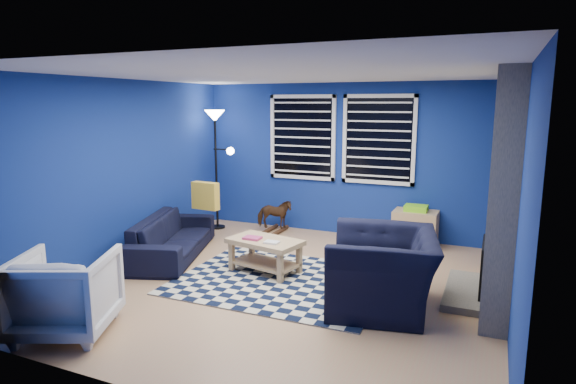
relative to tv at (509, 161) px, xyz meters
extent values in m
plane|color=tan|center=(-2.45, -2.00, -1.40)|extent=(5.00, 5.00, 0.00)
plane|color=white|center=(-2.45, -2.00, 1.10)|extent=(5.00, 5.00, 0.00)
plane|color=navy|center=(-2.45, 0.50, -0.15)|extent=(5.00, 0.00, 5.00)
plane|color=navy|center=(-4.95, -2.00, -0.15)|extent=(0.00, 5.00, 5.00)
plane|color=navy|center=(0.05, -2.00, -0.15)|extent=(0.00, 5.00, 5.00)
cube|color=gray|center=(-0.08, -1.50, -0.15)|extent=(0.26, 2.00, 2.50)
cube|color=black|center=(-0.22, -1.50, -1.05)|extent=(0.04, 0.70, 0.60)
cube|color=gray|center=(-0.35, -1.50, -1.36)|extent=(0.50, 1.20, 0.08)
cube|color=black|center=(-3.20, 0.48, 0.20)|extent=(1.05, 0.02, 1.30)
cube|color=white|center=(-3.20, 0.47, 0.88)|extent=(1.17, 0.05, 0.06)
cube|color=white|center=(-3.20, 0.47, -0.48)|extent=(1.17, 0.05, 0.06)
cube|color=black|center=(-1.90, 0.48, 0.20)|extent=(1.05, 0.02, 1.30)
cube|color=white|center=(-1.90, 0.47, 0.88)|extent=(1.17, 0.05, 0.06)
cube|color=white|center=(-1.90, 0.47, -0.48)|extent=(1.17, 0.05, 0.06)
cube|color=black|center=(0.00, 0.00, 0.00)|extent=(0.06, 1.00, 0.58)
cube|color=black|center=(-0.03, 0.00, 0.00)|extent=(0.01, 0.92, 0.50)
cube|color=black|center=(-2.49, -1.95, -1.39)|extent=(2.52, 2.02, 0.02)
imported|color=black|center=(-4.34, -1.67, -1.11)|extent=(2.10, 1.36, 0.57)
imported|color=black|center=(-1.19, -2.20, -0.99)|extent=(1.46, 1.33, 0.82)
imported|color=gray|center=(-3.82, -4.00, -1.00)|extent=(1.12, 1.13, 0.79)
imported|color=#472617|center=(-3.55, 0.08, -1.08)|extent=(0.45, 0.65, 0.50)
cube|color=tan|center=(-2.82, -1.75, -0.99)|extent=(1.02, 0.71, 0.06)
cube|color=tan|center=(-2.82, -1.75, -1.28)|extent=(0.92, 0.61, 0.03)
cube|color=#AC3167|center=(-2.97, -1.80, -0.94)|extent=(0.25, 0.20, 0.03)
cube|color=silver|center=(-2.66, -1.87, -0.94)|extent=(0.20, 0.16, 0.03)
cube|color=tan|center=(-3.21, -1.96, -1.20)|extent=(0.07, 0.07, 0.37)
cube|color=tan|center=(-2.43, -1.96, -1.20)|extent=(0.07, 0.07, 0.37)
cube|color=tan|center=(-3.21, -1.54, -1.20)|extent=(0.07, 0.07, 0.37)
cube|color=tan|center=(-2.43, -1.54, -1.20)|extent=(0.07, 0.07, 0.37)
cube|color=tan|center=(-1.23, 0.25, -1.13)|extent=(0.66, 0.44, 0.55)
cube|color=black|center=(-1.23, 0.25, -1.13)|extent=(0.57, 0.40, 0.44)
cube|color=#80E51A|center=(-1.23, 0.25, -0.81)|extent=(0.34, 0.26, 0.09)
cylinder|color=black|center=(-4.60, -0.04, -1.38)|extent=(0.26, 0.26, 0.03)
cylinder|color=black|center=(-4.60, -0.04, -0.43)|extent=(0.04, 0.04, 1.92)
cone|color=white|center=(-4.60, -0.04, 0.56)|extent=(0.34, 0.34, 0.19)
sphere|color=white|center=(-4.27, -0.09, -0.02)|extent=(0.13, 0.13, 0.13)
cube|color=gold|center=(-4.19, -1.02, -0.62)|extent=(0.45, 0.17, 0.42)
camera|label=1|loc=(-0.16, -7.10, 0.77)|focal=30.00mm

